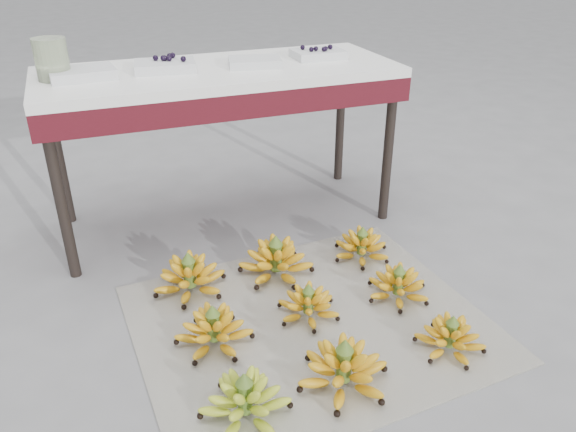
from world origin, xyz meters
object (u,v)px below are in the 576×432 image
object	(u,v)px
bunch_back_right	(362,247)
tray_left	(165,66)
bunch_front_center	(344,369)
bunch_mid_left	(214,330)
bunch_front_left	(245,401)
bunch_mid_right	(398,286)
tray_right	(255,62)
bunch_front_right	(450,338)
tray_far_left	(82,73)
newspaper_mat	(310,323)
tray_far_right	(318,54)
glass_jar	(52,59)
vendor_table	(220,87)
bunch_mid_center	(308,305)
bunch_back_left	(190,277)
bunch_back_center	(276,261)

from	to	relation	value
bunch_back_right	tray_left	bearing A→B (deg)	149.55
tray_left	bunch_front_center	bearing A→B (deg)	-77.87
bunch_mid_left	bunch_front_left	bearing A→B (deg)	-105.97
bunch_mid_right	tray_right	world-z (taller)	tray_right
bunch_front_right	tray_far_left	size ratio (longest dim) A/B	1.00
bunch_front_left	bunch_back_right	bearing A→B (deg)	61.65
newspaper_mat	bunch_back_right	size ratio (longest dim) A/B	4.27
newspaper_mat	tray_right	distance (m)	1.17
bunch_front_left	tray_far_left	size ratio (longest dim) A/B	1.29
newspaper_mat	tray_left	bearing A→B (deg)	107.60
newspaper_mat	bunch_mid_right	world-z (taller)	bunch_mid_right
tray_left	tray_far_right	bearing A→B (deg)	0.00
tray_far_left	tray_far_right	bearing A→B (deg)	0.87
bunch_front_center	glass_jar	size ratio (longest dim) A/B	2.19
bunch_mid_right	tray_far_right	size ratio (longest dim) A/B	1.27
vendor_table	tray_left	bearing A→B (deg)	175.38
tray_far_right	glass_jar	distance (m)	1.17
bunch_mid_left	bunch_mid_center	size ratio (longest dim) A/B	1.26
bunch_back_right	newspaper_mat	bearing A→B (deg)	-128.37
newspaper_mat	bunch_front_center	size ratio (longest dim) A/B	3.46
newspaper_mat	bunch_back_right	distance (m)	0.52
bunch_mid_left	tray_far_left	xyz separation A→B (m)	(-0.28, 0.91, 0.72)
bunch_mid_left	tray_left	size ratio (longest dim) A/B	1.22
tray_far_right	glass_jar	world-z (taller)	glass_jar
bunch_back_right	tray_far_right	size ratio (longest dim) A/B	1.24
bunch_mid_left	bunch_mid_right	distance (m)	0.75
tray_far_right	bunch_back_right	bearing A→B (deg)	-92.89
newspaper_mat	glass_jar	world-z (taller)	glass_jar
bunch_back_left	bunch_front_right	bearing A→B (deg)	-40.04
bunch_back_left	tray_far_right	xyz separation A→B (m)	(0.79, 0.57, 0.71)
bunch_front_left	bunch_back_right	size ratio (longest dim) A/B	1.20
newspaper_mat	tray_far_right	xyz separation A→B (m)	(0.42, 0.94, 0.78)
bunch_front_center	tray_far_right	world-z (taller)	tray_far_right
tray_left	glass_jar	world-z (taller)	glass_jar
glass_jar	bunch_front_right	bearing A→B (deg)	-47.64
bunch_mid_center	bunch_back_center	bearing A→B (deg)	101.20
newspaper_mat	bunch_front_left	world-z (taller)	bunch_front_left
newspaper_mat	tray_right	world-z (taller)	tray_right
bunch_front_right	vendor_table	xyz separation A→B (m)	(-0.46, 1.23, 0.62)
newspaper_mat	bunch_front_left	size ratio (longest dim) A/B	3.56
bunch_back_right	vendor_table	size ratio (longest dim) A/B	0.19
bunch_back_left	bunch_back_right	distance (m)	0.76
bunch_mid_center	tray_far_left	xyz separation A→B (m)	(-0.65, 0.88, 0.72)
bunch_front_left	vendor_table	size ratio (longest dim) A/B	0.22
bunch_front_left	bunch_back_center	xyz separation A→B (m)	(0.35, 0.69, 0.01)
tray_left	glass_jar	xyz separation A→B (m)	(-0.45, 0.00, 0.06)
bunch_front_left	bunch_front_center	size ratio (longest dim) A/B	0.97
tray_right	tray_far_right	world-z (taller)	tray_far_right
tray_left	bunch_mid_right	bearing A→B (deg)	-53.13
bunch_mid_left	bunch_back_left	bearing A→B (deg)	74.62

